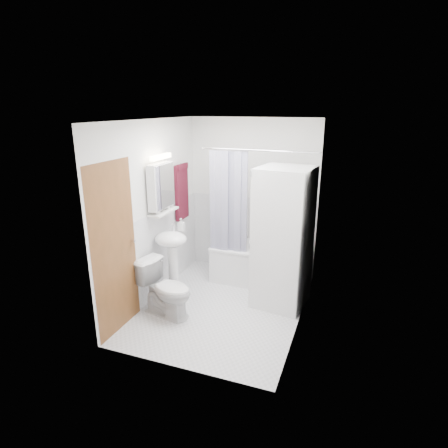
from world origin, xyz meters
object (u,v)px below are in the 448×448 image
(bathtub, at_px, (260,263))
(washer_dryer, at_px, (283,238))
(toilet, at_px, (166,289))
(sink, at_px, (172,249))

(bathtub, height_order, washer_dryer, washer_dryer)
(toilet, bearing_deg, washer_dryer, -45.80)
(washer_dryer, bearing_deg, bathtub, 135.59)
(washer_dryer, relative_size, toilet, 2.56)
(bathtub, bearing_deg, sink, -138.52)
(washer_dryer, xyz_separation_m, toilet, (-1.29, -0.80, -0.57))
(sink, xyz_separation_m, washer_dryer, (1.43, 0.35, 0.22))
(bathtub, height_order, sink, sink)
(sink, relative_size, washer_dryer, 0.57)
(bathtub, relative_size, washer_dryer, 0.77)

